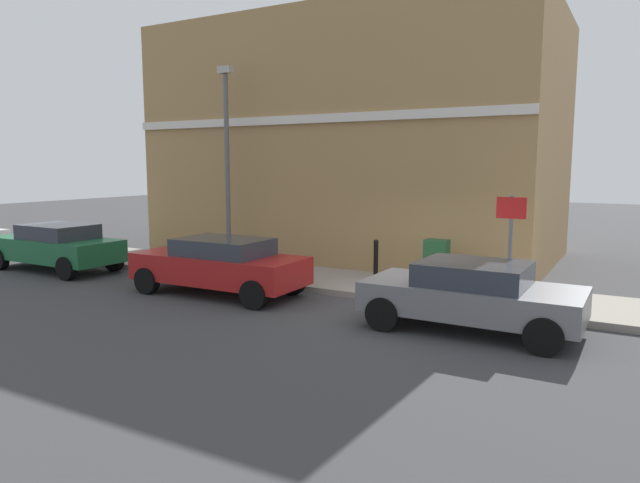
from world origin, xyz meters
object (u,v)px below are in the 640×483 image
object	(u,v)px
car_grey	(472,294)
car_red	(220,264)
bollard_near_cabinet	(376,258)
utility_cabinet	(436,265)
car_green	(56,246)
lamppost	(227,157)
street_sign	(510,234)

from	to	relation	value
car_grey	car_red	world-z (taller)	car_red
bollard_near_cabinet	utility_cabinet	bearing A→B (deg)	-93.52
car_red	bollard_near_cabinet	bearing A→B (deg)	-135.76
utility_cabinet	car_grey	bearing A→B (deg)	-150.09
car_green	lamppost	world-z (taller)	lamppost
car_green	utility_cabinet	size ratio (longest dim) A/B	3.66
car_grey	street_sign	bearing A→B (deg)	-100.74
car_red	lamppost	distance (m)	4.35
utility_cabinet	bollard_near_cabinet	world-z (taller)	utility_cabinet
car_red	utility_cabinet	distance (m)	5.18
car_grey	car_red	bearing A→B (deg)	0.03
car_green	car_red	bearing A→B (deg)	179.92
car_green	car_grey	bearing A→B (deg)	-179.75
car_green	bollard_near_cabinet	size ratio (longest dim) A/B	4.05
lamppost	utility_cabinet	bearing A→B (deg)	-91.67
utility_cabinet	street_sign	bearing A→B (deg)	-119.65
car_red	street_sign	size ratio (longest dim) A/B	1.85
car_red	car_green	world-z (taller)	car_green
car_green	lamppost	xyz separation A→B (m)	(2.76, -4.16, 2.58)
car_green	utility_cabinet	bearing A→B (deg)	-165.33
car_grey	lamppost	world-z (taller)	lamppost
utility_cabinet	bollard_near_cabinet	bearing A→B (deg)	86.48
car_grey	street_sign	xyz separation A→B (m)	(1.65, -0.33, 0.97)
car_red	car_green	size ratio (longest dim) A/B	1.01
lamppost	bollard_near_cabinet	bearing A→B (deg)	-91.04
car_red	lamppost	xyz separation A→B (m)	(2.88, 2.01, 2.58)
street_sign	lamppost	distance (m)	8.59
car_grey	lamppost	bearing A→B (deg)	-19.61
street_sign	bollard_near_cabinet	bearing A→B (deg)	71.48
bollard_near_cabinet	street_sign	distance (m)	3.84
street_sign	lamppost	xyz separation A→B (m)	(1.27, 8.33, 1.64)
car_grey	car_green	size ratio (longest dim) A/B	0.94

